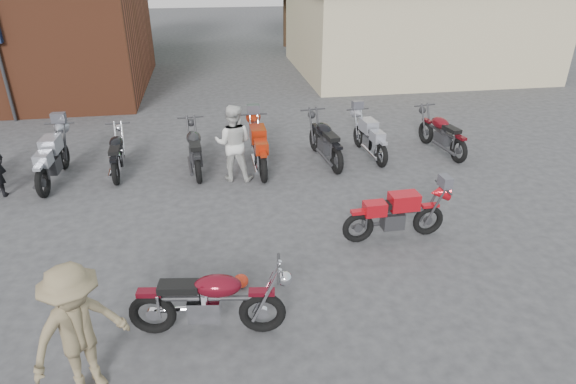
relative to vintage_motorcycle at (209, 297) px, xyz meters
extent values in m
plane|color=#323234|center=(0.76, 0.72, -0.60)|extent=(90.00, 90.00, 0.00)
cube|color=tan|center=(9.26, 15.72, 1.15)|extent=(10.00, 8.00, 3.50)
ellipsoid|color=red|center=(0.48, 0.95, -0.49)|extent=(0.31, 0.31, 0.22)
imported|color=silver|center=(0.66, 5.10, 0.29)|extent=(1.00, 0.86, 1.79)
imported|color=#78684A|center=(-1.48, -0.74, 0.29)|extent=(1.32, 1.24, 1.79)
camera|label=1|loc=(0.20, -5.30, 4.19)|focal=30.00mm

